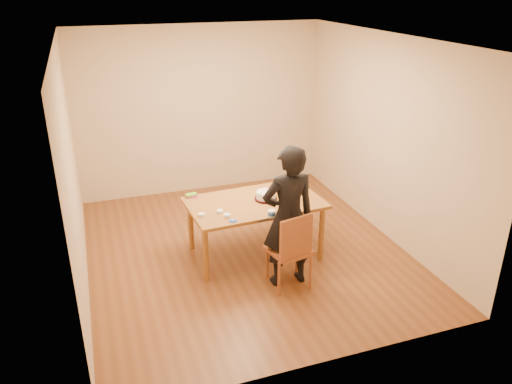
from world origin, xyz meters
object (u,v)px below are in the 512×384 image
object	(u,v)px
dining_table	(255,203)
cake_plate	(266,199)
dining_chair	(289,250)
cake	(266,195)
person	(288,217)

from	to	relation	value
dining_table	cake_plate	size ratio (longest dim) A/B	5.82
dining_chair	cake	bearing A→B (deg)	76.67
dining_chair	person	bearing A→B (deg)	76.79
cake	person	size ratio (longest dim) A/B	0.14
dining_chair	cake_plate	distance (m)	0.84
cake_plate	person	bearing A→B (deg)	-90.12
dining_table	cake_plate	distance (m)	0.16
cake	person	xyz separation A→B (m)	(-0.00, -0.74, 0.04)
dining_chair	dining_table	bearing A→B (deg)	87.74
cake	cake_plate	bearing A→B (deg)	180.00
cake_plate	person	xyz separation A→B (m)	(-0.00, -0.74, 0.09)
dining_table	dining_chair	bearing A→B (deg)	-82.68
dining_chair	cake	size ratio (longest dim) A/B	1.85
dining_chair	person	world-z (taller)	person
dining_chair	cake_plate	world-z (taller)	cake_plate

